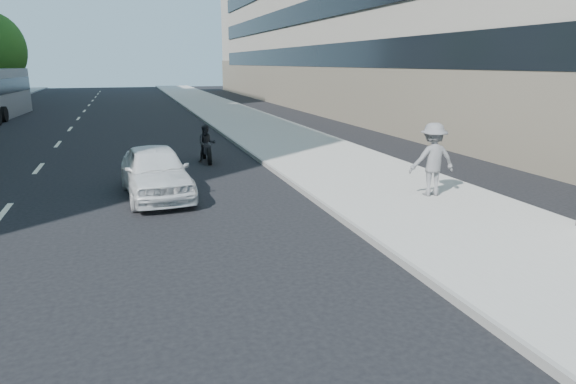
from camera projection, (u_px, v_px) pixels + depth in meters
name	position (u px, v px, depth m)	size (l,w,h in m)	color
ground	(380.00, 325.00, 7.48)	(160.00, 160.00, 0.00)	black
near_sidewalk	(273.00, 134.00, 27.13)	(5.00, 120.00, 0.15)	#9A9890
jogger	(433.00, 159.00, 14.00)	(1.29, 0.74, 2.00)	slate
white_sedan_near	(156.00, 171.00, 14.53)	(1.73, 4.29, 1.46)	white
motorcycle	(207.00, 146.00, 19.63)	(0.73, 2.05, 1.42)	black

